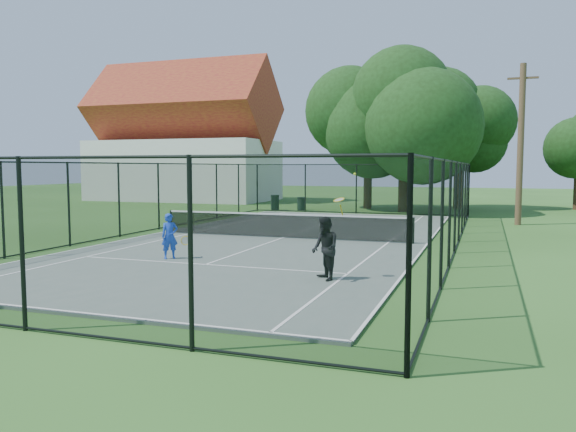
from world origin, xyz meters
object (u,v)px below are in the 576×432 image
(trash_bin_right, at_px, (301,204))
(player_black, at_px, (325,248))
(tennis_net, at_px, (283,225))
(utility_pole, at_px, (521,144))
(player_blue, at_px, (170,236))
(trash_bin_left, at_px, (275,202))

(trash_bin_right, distance_m, player_black, 23.00)
(tennis_net, relative_size, utility_pole, 1.30)
(player_blue, relative_size, player_black, 0.52)
(tennis_net, height_order, trash_bin_left, tennis_net)
(trash_bin_right, relative_size, utility_pole, 0.11)
(tennis_net, bearing_deg, trash_bin_right, 105.37)
(trash_bin_right, distance_m, utility_pole, 14.36)
(utility_pole, distance_m, player_black, 17.42)
(trash_bin_left, distance_m, trash_bin_right, 1.73)
(player_blue, bearing_deg, tennis_net, 75.45)
(player_blue, bearing_deg, trash_bin_left, 101.74)
(tennis_net, height_order, player_black, player_black)
(trash_bin_left, bearing_deg, player_blue, -78.26)
(utility_pole, bearing_deg, tennis_net, -134.78)
(player_black, bearing_deg, player_blue, 163.74)
(tennis_net, distance_m, player_black, 8.27)
(trash_bin_left, distance_m, player_blue, 20.01)
(tennis_net, distance_m, utility_pole, 13.12)
(utility_pole, bearing_deg, trash_bin_left, 161.75)
(trash_bin_right, bearing_deg, player_blue, -83.12)
(player_black, bearing_deg, trash_bin_right, 109.58)
(trash_bin_left, relative_size, player_black, 0.38)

